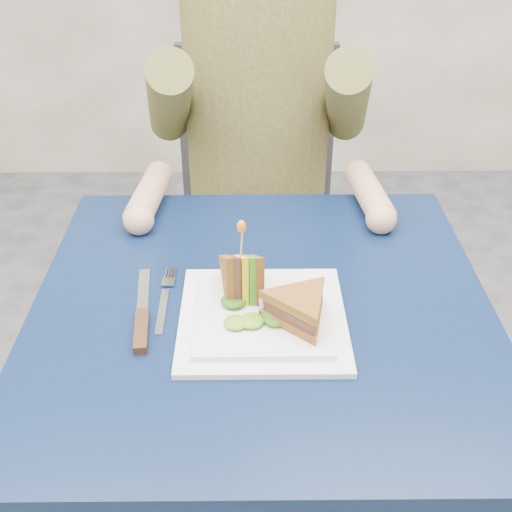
{
  "coord_description": "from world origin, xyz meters",
  "views": [
    {
      "loc": [
        -0.02,
        -0.84,
        1.37
      ],
      "look_at": [
        -0.01,
        0.0,
        0.82
      ],
      "focal_mm": 45.0,
      "sensor_mm": 36.0,
      "label": 1
    }
  ],
  "objects_px": {
    "sandwich_flat": "(300,308)",
    "fork": "(164,300)",
    "knife": "(142,323)",
    "chair": "(257,199)",
    "diner": "(258,76)",
    "sandwich_upright": "(242,277)",
    "table": "(262,339)",
    "plate": "(263,317)"
  },
  "relations": [
    {
      "from": "chair",
      "to": "sandwich_upright",
      "type": "relative_size",
      "value": 7.18
    },
    {
      "from": "diner",
      "to": "fork",
      "type": "xyz_separation_m",
      "value": [
        -0.16,
        -0.6,
        -0.18
      ]
    },
    {
      "from": "chair",
      "to": "fork",
      "type": "bearing_deg",
      "value": -102.66
    },
    {
      "from": "sandwich_flat",
      "to": "sandwich_upright",
      "type": "bearing_deg",
      "value": 141.19
    },
    {
      "from": "plate",
      "to": "knife",
      "type": "height_order",
      "value": "plate"
    },
    {
      "from": "chair",
      "to": "sandwich_flat",
      "type": "bearing_deg",
      "value": -85.99
    },
    {
      "from": "sandwich_flat",
      "to": "chair",
      "type": "bearing_deg",
      "value": 94.01
    },
    {
      "from": "diner",
      "to": "plate",
      "type": "height_order",
      "value": "diner"
    },
    {
      "from": "diner",
      "to": "sandwich_upright",
      "type": "height_order",
      "value": "diner"
    },
    {
      "from": "chair",
      "to": "plate",
      "type": "height_order",
      "value": "chair"
    },
    {
      "from": "plate",
      "to": "knife",
      "type": "xyz_separation_m",
      "value": [
        -0.19,
        -0.01,
        -0.0
      ]
    },
    {
      "from": "knife",
      "to": "plate",
      "type": "bearing_deg",
      "value": 2.94
    },
    {
      "from": "chair",
      "to": "sandwich_upright",
      "type": "distance_m",
      "value": 0.76
    },
    {
      "from": "diner",
      "to": "knife",
      "type": "bearing_deg",
      "value": -105.9
    },
    {
      "from": "chair",
      "to": "sandwich_upright",
      "type": "height_order",
      "value": "chair"
    },
    {
      "from": "table",
      "to": "chair",
      "type": "relative_size",
      "value": 0.81
    },
    {
      "from": "chair",
      "to": "diner",
      "type": "height_order",
      "value": "diner"
    },
    {
      "from": "diner",
      "to": "plate",
      "type": "xyz_separation_m",
      "value": [
        0.0,
        -0.65,
        -0.18
      ]
    },
    {
      "from": "chair",
      "to": "table",
      "type": "bearing_deg",
      "value": -90.0
    },
    {
      "from": "fork",
      "to": "diner",
      "type": "bearing_deg",
      "value": 75.06
    },
    {
      "from": "diner",
      "to": "sandwich_upright",
      "type": "relative_size",
      "value": 5.75
    },
    {
      "from": "table",
      "to": "diner",
      "type": "distance_m",
      "value": 0.66
    },
    {
      "from": "fork",
      "to": "knife",
      "type": "bearing_deg",
      "value": -114.74
    },
    {
      "from": "fork",
      "to": "knife",
      "type": "height_order",
      "value": "knife"
    },
    {
      "from": "table",
      "to": "sandwich_flat",
      "type": "distance_m",
      "value": 0.16
    },
    {
      "from": "fork",
      "to": "plate",
      "type": "bearing_deg",
      "value": -17.93
    },
    {
      "from": "chair",
      "to": "diner",
      "type": "distance_m",
      "value": 0.39
    },
    {
      "from": "sandwich_upright",
      "to": "diner",
      "type": "bearing_deg",
      "value": 86.99
    },
    {
      "from": "table",
      "to": "chair",
      "type": "distance_m",
      "value": 0.72
    },
    {
      "from": "diner",
      "to": "sandwich_flat",
      "type": "bearing_deg",
      "value": -85.33
    },
    {
      "from": "plate",
      "to": "fork",
      "type": "height_order",
      "value": "plate"
    },
    {
      "from": "table",
      "to": "chair",
      "type": "xyz_separation_m",
      "value": [
        0.0,
        0.71,
        -0.11
      ]
    },
    {
      "from": "chair",
      "to": "sandwich_upright",
      "type": "xyz_separation_m",
      "value": [
        -0.03,
        -0.72,
        0.24
      ]
    },
    {
      "from": "sandwich_flat",
      "to": "fork",
      "type": "relative_size",
      "value": 0.99
    },
    {
      "from": "diner",
      "to": "sandwich_flat",
      "type": "height_order",
      "value": "diner"
    },
    {
      "from": "knife",
      "to": "sandwich_flat",
      "type": "bearing_deg",
      "value": -3.61
    },
    {
      "from": "knife",
      "to": "diner",
      "type": "bearing_deg",
      "value": 74.1
    },
    {
      "from": "knife",
      "to": "chair",
      "type": "bearing_deg",
      "value": 76.32
    },
    {
      "from": "table",
      "to": "fork",
      "type": "height_order",
      "value": "fork"
    },
    {
      "from": "sandwich_flat",
      "to": "sandwich_upright",
      "type": "height_order",
      "value": "sandwich_upright"
    },
    {
      "from": "sandwich_flat",
      "to": "knife",
      "type": "xyz_separation_m",
      "value": [
        -0.24,
        0.02,
        -0.04
      ]
    },
    {
      "from": "table",
      "to": "sandwich_upright",
      "type": "relative_size",
      "value": 5.79
    }
  ]
}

